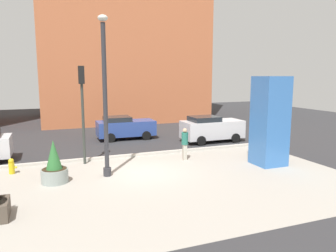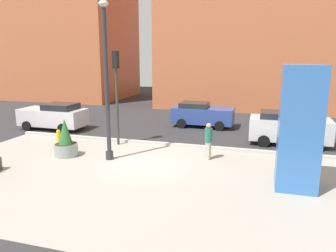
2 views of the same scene
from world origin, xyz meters
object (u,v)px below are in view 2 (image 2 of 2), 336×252
object	(u,v)px
lamp_post	(107,86)
car_intersection	(202,114)
fire_hydrant	(59,136)
traffic_light_corner	(116,83)
potted_plant_near_right	(66,142)
art_pillar_blue	(300,128)
car_far_lane	(54,116)
pedestrian_by_curb	(208,139)
car_passing_lane	(288,128)

from	to	relation	value
lamp_post	car_intersection	size ratio (longest dim) A/B	1.72
fire_hydrant	traffic_light_corner	world-z (taller)	traffic_light_corner
potted_plant_near_right	car_intersection	size ratio (longest dim) A/B	0.45
potted_plant_near_right	art_pillar_blue	bearing A→B (deg)	-5.14
car_intersection	car_far_lane	bearing A→B (deg)	-159.04
pedestrian_by_curb	art_pillar_blue	bearing A→B (deg)	-32.76
fire_hydrant	car_intersection	bearing A→B (deg)	42.53
art_pillar_blue	fire_hydrant	world-z (taller)	art_pillar_blue
potted_plant_near_right	fire_hydrant	xyz separation A→B (m)	(-1.85, 2.05, -0.33)
car_far_lane	pedestrian_by_curb	xyz separation A→B (m)	(10.94, -3.48, 0.10)
fire_hydrant	car_intersection	world-z (taller)	car_intersection
potted_plant_near_right	lamp_post	bearing A→B (deg)	2.65
potted_plant_near_right	pedestrian_by_curb	distance (m)	6.94
potted_plant_near_right	car_intersection	distance (m)	9.93
traffic_light_corner	car_passing_lane	bearing A→B (deg)	16.89
fire_hydrant	car_passing_lane	size ratio (longest dim) A/B	0.18
potted_plant_near_right	fire_hydrant	world-z (taller)	potted_plant_near_right
traffic_light_corner	car_intersection	distance (m)	7.33
fire_hydrant	car_intersection	distance (m)	9.53
lamp_post	art_pillar_blue	size ratio (longest dim) A/B	1.57
art_pillar_blue	pedestrian_by_curb	bearing A→B (deg)	147.24
traffic_light_corner	car_far_lane	xyz separation A→B (m)	(-5.73, 2.30, -2.51)
traffic_light_corner	car_intersection	world-z (taller)	traffic_light_corner
car_passing_lane	art_pillar_blue	bearing A→B (deg)	-90.95
fire_hydrant	pedestrian_by_curb	world-z (taller)	pedestrian_by_curb
potted_plant_near_right	pedestrian_by_curb	bearing A→B (deg)	11.90
lamp_post	pedestrian_by_curb	size ratio (longest dim) A/B	4.06
car_passing_lane	pedestrian_by_curb	world-z (taller)	car_passing_lane
car_far_lane	car_passing_lane	world-z (taller)	car_passing_lane
art_pillar_blue	car_passing_lane	world-z (taller)	art_pillar_blue
car_far_lane	car_passing_lane	xyz separation A→B (m)	(14.73, 0.44, 0.04)
car_passing_lane	pedestrian_by_curb	xyz separation A→B (m)	(-3.79, -3.92, 0.06)
car_far_lane	pedestrian_by_curb	bearing A→B (deg)	-17.66
art_pillar_blue	car_passing_lane	distance (m)	6.44
potted_plant_near_right	car_passing_lane	xyz separation A→B (m)	(10.58, 5.35, 0.22)
potted_plant_near_right	car_intersection	bearing A→B (deg)	58.67
fire_hydrant	pedestrian_by_curb	size ratio (longest dim) A/B	0.42
car_intersection	car_passing_lane	world-z (taller)	car_passing_lane
lamp_post	potted_plant_near_right	bearing A→B (deg)	-177.35
car_passing_lane	pedestrian_by_curb	size ratio (longest dim) A/B	2.41
traffic_light_corner	pedestrian_by_curb	world-z (taller)	traffic_light_corner
car_intersection	car_far_lane	world-z (taller)	car_far_lane
fire_hydrant	traffic_light_corner	size ratio (longest dim) A/B	0.15
car_intersection	fire_hydrant	bearing A→B (deg)	-137.47
traffic_light_corner	car_far_lane	size ratio (longest dim) A/B	1.16
car_passing_lane	car_far_lane	bearing A→B (deg)	-178.30
pedestrian_by_curb	car_far_lane	bearing A→B (deg)	162.34
traffic_light_corner	car_far_lane	bearing A→B (deg)	158.18
car_intersection	art_pillar_blue	bearing A→B (deg)	-60.60
car_far_lane	pedestrian_by_curb	world-z (taller)	pedestrian_by_curb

